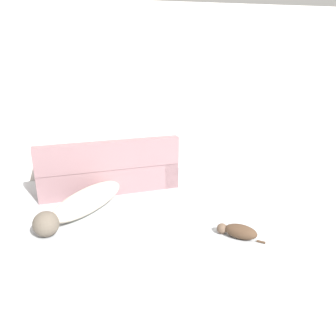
{
  "coord_description": "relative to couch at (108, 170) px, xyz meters",
  "views": [
    {
      "loc": [
        -1.32,
        -1.59,
        1.96
      ],
      "look_at": [
        -0.42,
        1.88,
        0.62
      ],
      "focal_mm": 35.0,
      "sensor_mm": 36.0,
      "label": 1
    }
  ],
  "objects": [
    {
      "name": "wall_back",
      "position": [
        1.04,
        0.57,
        1.03
      ],
      "size": [
        7.79,
        0.06,
        2.57
      ],
      "color": "silver",
      "rests_on": "ground_plane"
    },
    {
      "name": "ground_plane",
      "position": [
        1.04,
        -2.96,
        -0.25
      ],
      "size": [
        20.0,
        20.0,
        0.0
      ],
      "primitive_type": "plane",
      "color": "#ADB2B7"
    },
    {
      "name": "dog",
      "position": [
        -0.39,
        -0.77,
        -0.11
      ],
      "size": [
        1.3,
        1.35,
        0.28
      ],
      "rotation": [
        0.0,
        0.0,
        3.95
      ],
      "color": "beige",
      "rests_on": "ground_plane"
    },
    {
      "name": "cat",
      "position": [
        1.24,
        -1.75,
        -0.18
      ],
      "size": [
        0.45,
        0.41,
        0.15
      ],
      "rotation": [
        0.0,
        0.0,
        2.42
      ],
      "color": "#473323",
      "rests_on": "ground_plane"
    },
    {
      "name": "couch",
      "position": [
        0.0,
        0.0,
        0.0
      ],
      "size": [
        1.97,
        0.86,
        0.77
      ],
      "rotation": [
        0.0,
        0.0,
        3.18
      ],
      "color": "gray",
      "rests_on": "ground_plane"
    }
  ]
}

